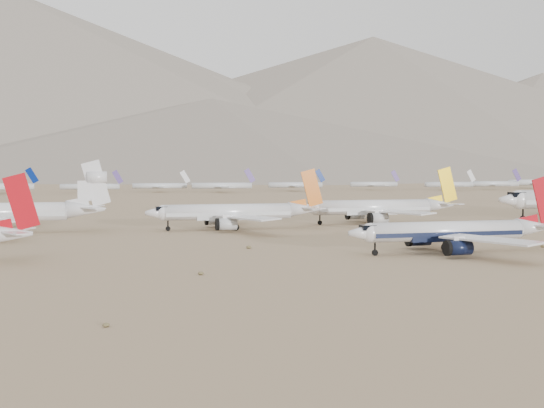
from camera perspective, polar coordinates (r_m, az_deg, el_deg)
The scene contains 8 objects.
ground at distance 126.16m, azimuth 13.17°, elevation -3.98°, with size 7000.00×7000.00×0.00m, color olive.
main_airliner at distance 126.67m, azimuth 15.10°, elevation -2.24°, with size 39.34×38.43×13.88m.
row2_gold_tail at distance 189.24m, azimuth 8.99°, elevation -0.30°, with size 43.99×43.02×15.66m.
row2_orange_tail at distance 169.11m, azimuth -3.07°, elevation -0.70°, with size 42.51×41.58×15.16m.
distant_storage_row at distance 438.31m, azimuth -5.40°, elevation 1.58°, with size 555.80×63.75×15.36m.
mountain_range at distance 1771.94m, azimuth -10.69°, elevation 8.62°, with size 7354.00×3024.00×470.00m.
foothills at distance 1345.73m, azimuth 11.03°, elevation 5.16°, with size 4637.50×1395.00×155.00m.
desert_scrub at distance 101.01m, azimuth 16.04°, elevation -5.58°, with size 261.14×121.67×0.63m.
Camera 1 is at (-58.91, -110.52, 15.16)m, focal length 45.00 mm.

